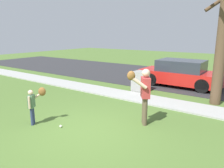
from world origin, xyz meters
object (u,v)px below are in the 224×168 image
at_px(person_adult, 144,91).
at_px(parked_hatchback_red, 181,73).
at_px(baseball, 61,126).
at_px(street_tree_near, 223,29).
at_px(person_child, 34,101).
at_px(utility_cabinet, 140,82).

bearing_deg(person_adult, parked_hatchback_red, -118.93).
height_order(baseball, street_tree_near, street_tree_near).
bearing_deg(baseball, parked_hatchback_red, 80.37).
bearing_deg(street_tree_near, person_adult, -112.75).
distance_m(person_adult, street_tree_near, 4.00).
height_order(person_child, street_tree_near, street_tree_near).
distance_m(baseball, street_tree_near, 6.45).
bearing_deg(utility_cabinet, person_child, -99.12).
relative_size(person_adult, baseball, 22.45).
bearing_deg(person_child, person_adult, -0.97).
xyz_separation_m(utility_cabinet, parked_hatchback_red, (1.17, 2.13, 0.18)).
distance_m(baseball, utility_cabinet, 4.84).
relative_size(utility_cabinet, parked_hatchback_red, 0.24).
bearing_deg(parked_hatchback_red, utility_cabinet, -118.71).
bearing_deg(person_child, baseball, -18.43).
height_order(utility_cabinet, street_tree_near, street_tree_near).
height_order(person_adult, baseball, person_adult).
bearing_deg(person_adult, street_tree_near, -148.49).
xyz_separation_m(person_child, utility_cabinet, (0.81, 5.07, -0.23)).
height_order(person_adult, parked_hatchback_red, person_adult).
bearing_deg(person_child, utility_cabinet, 45.14).
relative_size(person_child, utility_cabinet, 1.15).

